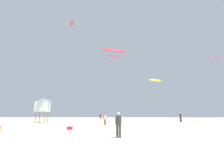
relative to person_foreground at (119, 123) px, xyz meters
name	(u,v)px	position (x,y,z in m)	size (l,w,h in m)	color
ground_plane	(101,147)	(-0.90, -3.73, -1.03)	(120.00, 120.00, 0.00)	beige
person_foreground	(119,123)	(0.00, 0.00, 0.00)	(0.57, 0.40, 1.76)	#2D2D33
person_midground	(101,118)	(-3.06, 18.17, -0.10)	(0.36, 0.52, 1.59)	silver
person_left	(105,118)	(-2.03, 14.43, -0.13)	(0.51, 0.35, 1.55)	#B21E23
person_right	(180,116)	(11.04, 21.37, 0.02)	(0.59, 0.41, 1.79)	black
lifeguard_tower	(43,105)	(-13.11, 18.62, 2.03)	(2.30, 2.30, 4.15)	#8C704C
cooler_box	(70,128)	(-5.09, 6.20, -0.87)	(0.56, 0.36, 0.32)	red
kite_aloft_0	(217,58)	(19.62, 23.26, 11.46)	(2.93, 3.09, 0.76)	purple
kite_aloft_2	(114,56)	(-1.30, 35.45, 15.73)	(2.23, 0.69, 0.28)	red
kite_aloft_3	(72,24)	(-11.58, 29.52, 22.50)	(1.63, 2.60, 0.56)	red
kite_aloft_4	(155,80)	(9.67, 36.20, 9.17)	(4.19, 3.04, 1.03)	yellow
kite_aloft_5	(114,50)	(-0.70, 16.62, 11.00)	(4.34, 2.49, 1.00)	red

